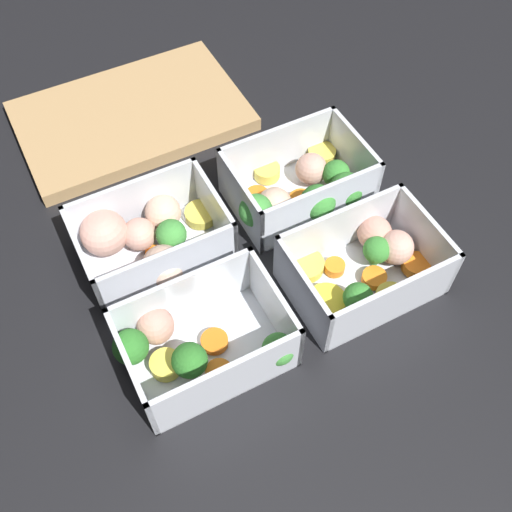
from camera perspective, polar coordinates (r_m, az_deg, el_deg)
ground_plane at (r=0.64m, az=0.00°, el=-1.20°), size 4.00×4.00×0.00m
container_near_left at (r=0.57m, az=-5.77°, el=-8.37°), size 0.16×0.12×0.07m
container_near_right at (r=0.63m, az=10.47°, el=-0.92°), size 0.15×0.12×0.07m
container_far_left at (r=0.64m, az=-10.38°, el=1.68°), size 0.17×0.12×0.07m
container_far_right at (r=0.68m, az=4.35°, el=6.50°), size 0.16×0.12×0.07m
cutting_board at (r=0.80m, az=-11.77°, el=12.91°), size 0.28×0.18×0.02m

